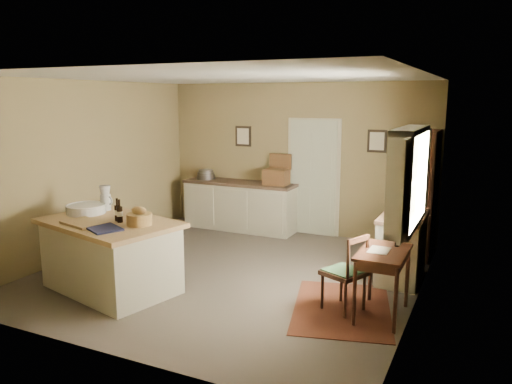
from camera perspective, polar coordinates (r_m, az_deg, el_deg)
ground at (r=7.13m, az=-2.90°, el=-9.22°), size 5.00×5.00×0.00m
wall_back at (r=9.05m, az=4.55°, el=3.83°), size 5.00×0.10×2.70m
wall_front at (r=4.78m, az=-17.40°, el=-2.83°), size 5.00×0.10×2.70m
wall_left at (r=8.27m, az=-18.46°, el=2.66°), size 0.10×5.00×2.70m
wall_right at (r=6.03m, az=18.38°, el=-0.15°), size 0.10×5.00×2.70m
ceiling at (r=6.71m, az=-3.12°, el=13.01°), size 5.00×5.00×0.00m
door at (r=8.94m, az=6.55°, el=1.80°), size 0.97×0.06×2.11m
framed_prints at (r=8.92m, az=5.75°, el=6.10°), size 2.82×0.02×0.38m
window at (r=5.81m, az=17.49°, el=1.51°), size 0.25×1.99×1.12m
work_island at (r=6.66m, az=-16.29°, el=-6.73°), size 1.97×1.52×1.20m
sideboard at (r=9.31m, az=-1.78°, el=-1.37°), size 2.14×0.61×1.18m
rug at (r=6.08m, az=9.78°, el=-12.96°), size 1.47×1.82×0.01m
writing_desk at (r=5.76m, az=14.34°, el=-7.49°), size 0.51×0.84×0.82m
desk_chair at (r=5.89m, az=10.00°, el=-9.10°), size 0.55×0.55×0.90m
right_cabinet at (r=7.02m, az=16.31°, el=-6.06°), size 0.56×1.00×0.99m
shelving_unit at (r=8.07m, az=18.99°, el=-0.27°), size 0.33×0.88×1.95m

